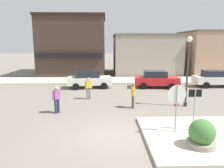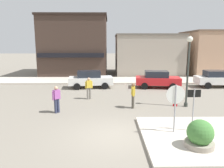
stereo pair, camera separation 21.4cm
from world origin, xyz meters
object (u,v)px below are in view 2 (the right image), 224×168
at_px(stop_sign, 175,102).
at_px(planter, 200,137).
at_px(one_way_sign, 193,105).
at_px(parked_car_third, 217,79).
at_px(pedestrian_crossing_far, 57,99).
at_px(lamp_post, 189,61).
at_px(parked_car_nearest, 90,79).
at_px(pedestrian_kerb_side, 133,95).
at_px(parked_car_second, 157,79).
at_px(pedestrian_crossing_near, 89,88).

height_order(stop_sign, planter, stop_sign).
height_order(one_way_sign, parked_car_third, one_way_sign).
bearing_deg(stop_sign, pedestrian_crossing_far, 151.35).
xyz_separation_m(planter, lamp_post, (1.54, 5.92, 2.40)).
bearing_deg(stop_sign, one_way_sign, 9.80).
xyz_separation_m(parked_car_nearest, pedestrian_kerb_side, (3.26, -6.49, 0.06)).
distance_m(parked_car_nearest, parked_car_second, 6.19).
distance_m(one_way_sign, pedestrian_crossing_far, 7.55).
height_order(lamp_post, pedestrian_crossing_near, lamp_post).
distance_m(stop_sign, one_way_sign, 0.90).
xyz_separation_m(planter, parked_car_second, (0.98, 12.01, 0.25)).
bearing_deg(pedestrian_crossing_near, lamp_post, -17.18).
height_order(planter, pedestrian_crossing_near, pedestrian_crossing_near).
height_order(parked_car_nearest, pedestrian_kerb_side, pedestrian_kerb_side).
distance_m(planter, parked_car_third, 13.99).
distance_m(pedestrian_crossing_near, pedestrian_kerb_side, 3.78).
height_order(planter, parked_car_nearest, parked_car_nearest).
relative_size(parked_car_third, pedestrian_crossing_near, 2.50).
xyz_separation_m(stop_sign, pedestrian_kerb_side, (-1.38, 4.20, -0.65)).
relative_size(planter, pedestrian_kerb_side, 0.76).
bearing_deg(pedestrian_crossing_near, pedestrian_crossing_far, -116.49).
xyz_separation_m(one_way_sign, pedestrian_crossing_near, (-5.25, 6.34, -0.46)).
bearing_deg(pedestrian_crossing_far, parked_car_nearest, 79.73).
bearing_deg(stop_sign, pedestrian_crossing_near, 124.03).
relative_size(one_way_sign, pedestrian_crossing_far, 1.30).
relative_size(one_way_sign, parked_car_nearest, 0.51).
bearing_deg(stop_sign, pedestrian_kerb_side, 108.26).
bearing_deg(pedestrian_crossing_far, parked_car_second, 44.15).
bearing_deg(pedestrian_crossing_near, parked_car_nearest, 93.54).
bearing_deg(parked_car_nearest, lamp_post, -42.62).
distance_m(one_way_sign, parked_car_second, 10.47).
bearing_deg(parked_car_third, pedestrian_crossing_near, -159.38).
height_order(lamp_post, parked_car_second, lamp_post).
bearing_deg(one_way_sign, parked_car_nearest, 117.61).
bearing_deg(pedestrian_kerb_side, one_way_sign, -60.86).
height_order(stop_sign, one_way_sign, stop_sign).
distance_m(parked_car_second, pedestrian_kerb_side, 7.03).
height_order(planter, parked_car_second, parked_car_second).
bearing_deg(parked_car_nearest, planter, -66.74).
bearing_deg(pedestrian_kerb_side, pedestrian_crossing_far, -168.63).
bearing_deg(one_way_sign, parked_car_third, 59.26).
height_order(planter, lamp_post, lamp_post).
xyz_separation_m(pedestrian_crossing_near, pedestrian_kerb_side, (3.00, -2.29, 0.00)).
distance_m(parked_car_second, pedestrian_crossing_far, 10.50).
distance_m(planter, lamp_post, 6.56).
bearing_deg(lamp_post, parked_car_nearest, 137.38).
height_order(parked_car_third, pedestrian_kerb_side, pedestrian_kerb_side).
xyz_separation_m(stop_sign, lamp_post, (2.10, 4.48, 1.44)).
height_order(planter, pedestrian_kerb_side, pedestrian_kerb_side).
bearing_deg(lamp_post, pedestrian_crossing_near, 162.82).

